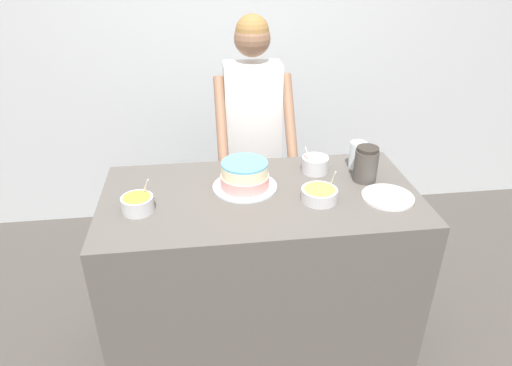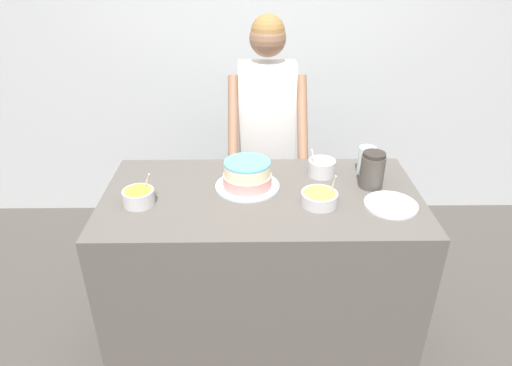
{
  "view_description": "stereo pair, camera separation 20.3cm",
  "coord_description": "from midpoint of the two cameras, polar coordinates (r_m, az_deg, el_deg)",
  "views": [
    {
      "loc": [
        -0.25,
        -1.44,
        2.01
      ],
      "look_at": [
        -0.03,
        0.34,
        1.04
      ],
      "focal_mm": 32.0,
      "sensor_mm": 36.0,
      "label": 1
    },
    {
      "loc": [
        -0.05,
        -1.45,
        2.01
      ],
      "look_at": [
        -0.03,
        0.34,
        1.04
      ],
      "focal_mm": 32.0,
      "sensor_mm": 36.0,
      "label": 2
    }
  ],
  "objects": [
    {
      "name": "wall_back",
      "position": [
        3.37,
        1.91,
        16.38
      ],
      "size": [
        10.0,
        0.05,
        2.6
      ],
      "color": "silver",
      "rests_on": "ground_plane"
    },
    {
      "name": "counter",
      "position": [
        2.38,
        3.13,
        -11.53
      ],
      "size": [
        1.47,
        0.75,
        0.96
      ],
      "color": "#5B5651",
      "rests_on": "ground_plane"
    },
    {
      "name": "person_baker",
      "position": [
        2.69,
        3.53,
        7.18
      ],
      "size": [
        0.44,
        0.45,
        1.65
      ],
      "color": "#2D2D38",
      "rests_on": "ground_plane"
    },
    {
      "name": "cake",
      "position": [
        2.13,
        1.63,
        0.86
      ],
      "size": [
        0.3,
        0.3,
        0.13
      ],
      "color": "silver",
      "rests_on": "counter"
    },
    {
      "name": "frosting_bowl_yellow",
      "position": [
        2.05,
        10.75,
        -1.9
      ],
      "size": [
        0.16,
        0.16,
        0.15
      ],
      "color": "silver",
      "rests_on": "counter"
    },
    {
      "name": "frosting_bowl_pink",
      "position": [
        2.29,
        10.74,
        1.93
      ],
      "size": [
        0.13,
        0.13,
        0.14
      ],
      "color": "silver",
      "rests_on": "counter"
    },
    {
      "name": "frosting_bowl_orange",
      "position": [
        2.05,
        -11.75,
        -1.74
      ],
      "size": [
        0.14,
        0.14,
        0.14
      ],
      "color": "silver",
      "rests_on": "counter"
    },
    {
      "name": "drinking_glass",
      "position": [
        2.35,
        16.06,
        2.67
      ],
      "size": [
        0.08,
        0.08,
        0.14
      ],
      "color": "silver",
      "rests_on": "counter"
    },
    {
      "name": "ceramic_plate",
      "position": [
        2.13,
        19.17,
        -2.67
      ],
      "size": [
        0.23,
        0.23,
        0.01
      ],
      "color": "silver",
      "rests_on": "counter"
    },
    {
      "name": "stoneware_jar",
      "position": [
        2.22,
        16.9,
        1.5
      ],
      "size": [
        0.11,
        0.11,
        0.17
      ],
      "color": "#4C4742",
      "rests_on": "counter"
    }
  ]
}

